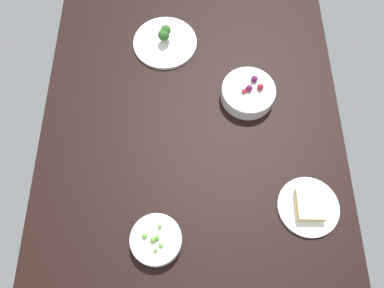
# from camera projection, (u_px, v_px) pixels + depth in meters

# --- Properties ---
(dining_table) EXTENTS (1.25, 0.95, 0.04)m
(dining_table) POSITION_uv_depth(u_px,v_px,m) (192.00, 149.00, 1.16)
(dining_table) COLOR black
(dining_table) RESTS_ON ground
(plate_sandwich) EXTENTS (0.18, 0.18, 0.04)m
(plate_sandwich) POSITION_uv_depth(u_px,v_px,m) (309.00, 206.00, 1.05)
(plate_sandwich) COLOR white
(plate_sandwich) RESTS_ON dining_table
(bowl_berries) EXTENTS (0.17, 0.17, 0.07)m
(bowl_berries) POSITION_uv_depth(u_px,v_px,m) (248.00, 93.00, 1.18)
(bowl_berries) COLOR white
(bowl_berries) RESTS_ON dining_table
(bowl_peas) EXTENTS (0.14, 0.14, 0.05)m
(bowl_peas) POSITION_uv_depth(u_px,v_px,m) (157.00, 240.00, 1.00)
(bowl_peas) COLOR white
(bowl_peas) RESTS_ON dining_table
(plate_broccoli) EXTENTS (0.22, 0.22, 0.07)m
(plate_broccoli) POSITION_uv_depth(u_px,v_px,m) (165.00, 41.00, 1.28)
(plate_broccoli) COLOR white
(plate_broccoli) RESTS_ON dining_table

